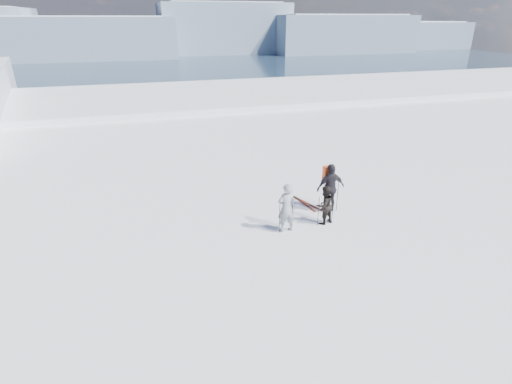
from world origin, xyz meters
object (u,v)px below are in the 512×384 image
at_px(skier_grey, 286,208).
at_px(skier_pack, 331,188).
at_px(skis_loose, 306,204).
at_px(skier_dark, 324,205).

bearing_deg(skier_grey, skier_pack, -160.28).
bearing_deg(skis_loose, skier_pack, -53.19).
xyz_separation_m(skier_grey, skier_dark, (1.58, 0.16, -0.18)).
bearing_deg(skier_grey, skier_dark, -179.43).
bearing_deg(skis_loose, skier_grey, -130.68).
distance_m(skier_grey, skis_loose, 2.66).
distance_m(skier_grey, skier_dark, 1.60).
bearing_deg(skier_dark, skier_pack, -145.53).
relative_size(skier_dark, skier_pack, 0.75).
bearing_deg(skier_pack, skier_grey, 23.84).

